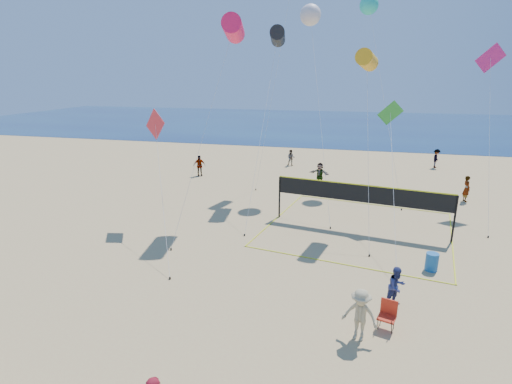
# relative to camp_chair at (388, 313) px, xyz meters

# --- Properties ---
(ground) EXTENTS (120.00, 120.00, 0.00)m
(ground) POSITION_rel_camp_chair_xyz_m (-3.22, -3.19, -0.59)
(ground) COLOR tan
(ground) RESTS_ON ground
(ocean) EXTENTS (140.00, 50.00, 0.03)m
(ocean) POSITION_rel_camp_chair_xyz_m (-3.22, 58.81, -0.57)
(ocean) COLOR #112151
(ocean) RESTS_ON ground
(bystander_a) EXTENTS (0.96, 0.93, 1.56)m
(bystander_a) POSITION_rel_camp_chair_xyz_m (0.39, 1.56, 0.19)
(bystander_a) COLOR navy
(bystander_a) RESTS_ON ground
(bystander_b) EXTENTS (1.29, 0.94, 1.80)m
(bystander_b) POSITION_rel_camp_chair_xyz_m (-0.94, -0.82, 0.31)
(bystander_b) COLOR tan
(bystander_b) RESTS_ON ground
(far_person_0) EXTENTS (1.11, 0.90, 1.77)m
(far_person_0) POSITION_rel_camp_chair_xyz_m (-14.20, 18.50, 0.30)
(far_person_0) COLOR gray
(far_person_0) RESTS_ON ground
(far_person_1) EXTENTS (1.70, 0.99, 1.75)m
(far_person_1) POSITION_rel_camp_chair_xyz_m (-3.98, 18.09, 0.29)
(far_person_1) COLOR gray
(far_person_1) RESTS_ON ground
(far_person_2) EXTENTS (0.54, 0.72, 1.79)m
(far_person_2) POSITION_rel_camp_chair_xyz_m (6.09, 16.15, 0.31)
(far_person_2) COLOR gray
(far_person_2) RESTS_ON ground
(far_person_3) EXTENTS (0.76, 0.60, 1.51)m
(far_person_3) POSITION_rel_camp_chair_xyz_m (-7.24, 24.26, 0.17)
(far_person_3) COLOR gray
(far_person_3) RESTS_ON ground
(far_person_4) EXTENTS (0.96, 1.27, 1.73)m
(far_person_4) POSITION_rel_camp_chair_xyz_m (5.94, 26.65, 0.28)
(far_person_4) COLOR gray
(far_person_4) RESTS_ON ground
(camp_chair) EXTENTS (0.68, 0.80, 1.15)m
(camp_chair) POSITION_rel_camp_chair_xyz_m (0.00, 0.00, 0.00)
(camp_chair) COLOR red
(camp_chair) RESTS_ON ground
(trash_barrel) EXTENTS (0.65, 0.65, 0.81)m
(trash_barrel) POSITION_rel_camp_chair_xyz_m (2.18, 4.88, -0.18)
(trash_barrel) COLOR #18589D
(trash_barrel) RESTS_ON ground
(volleyball_net) EXTENTS (11.16, 11.04, 2.59)m
(volleyball_net) POSITION_rel_camp_chair_xyz_m (-0.97, 9.21, 1.20)
(volleyball_net) COLOR black
(volleyball_net) RESTS_ON ground
(kite_0) EXTENTS (2.39, 7.42, 11.47)m
(kite_0) POSITION_rel_camp_chair_xyz_m (-8.38, 10.02, 10.17)
(kite_0) COLOR #FF1953
(kite_0) RESTS_ON ground
(kite_1) EXTENTS (1.33, 9.90, 11.41)m
(kite_1) POSITION_rel_camp_chair_xyz_m (-6.93, 15.28, 10.18)
(kite_1) COLOR black
(kite_1) RESTS_ON ground
(kite_2) EXTENTS (1.40, 5.90, 9.65)m
(kite_2) POSITION_rel_camp_chair_xyz_m (-1.15, 10.39, 8.48)
(kite_2) COLOR gold
(kite_2) RESTS_ON ground
(kite_3) EXTENTS (4.48, 6.96, 6.58)m
(kite_3) POSITION_rel_camp_chair_xyz_m (-12.17, 7.51, 4.84)
(kite_3) COLOR red
(kite_3) RESTS_ON ground
(kite_4) EXTENTS (1.43, 8.55, 6.98)m
(kite_4) POSITION_rel_camp_chair_xyz_m (0.36, 10.65, 5.23)
(kite_4) COLOR green
(kite_4) RESTS_ON ground
(kite_5) EXTENTS (1.83, 6.97, 10.23)m
(kite_5) POSITION_rel_camp_chair_xyz_m (6.31, 15.99, 8.27)
(kite_5) COLOR #C11F75
(kite_5) RESTS_ON ground
(kite_6) EXTENTS (3.48, 9.17, 12.96)m
(kite_6) POSITION_rel_camp_chair_xyz_m (-5.02, 17.07, 11.65)
(kite_6) COLOR silver
(kite_6) RESTS_ON ground
(kite_7) EXTENTS (3.75, 8.05, 13.88)m
(kite_7) POSITION_rel_camp_chair_xyz_m (-1.16, 20.32, 12.60)
(kite_7) COLOR #25BFB1
(kite_7) RESTS_ON ground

